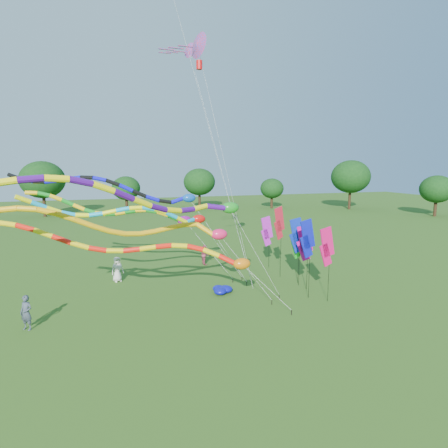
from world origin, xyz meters
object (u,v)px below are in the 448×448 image
object	(u,v)px
tube_kite_red	(155,250)
person_c	(205,255)
person_b	(26,313)
tube_kite_orange	(144,227)
person_a	(117,269)
blue_nylon_heap	(224,290)

from	to	relation	value
tube_kite_red	person_c	size ratio (longest dim) A/B	8.78
person_b	person_c	world-z (taller)	person_b
tube_kite_red	tube_kite_orange	xyz separation A→B (m)	(-0.62, -0.88, 1.46)
tube_kite_orange	person_b	bearing A→B (deg)	168.38
person_b	person_a	bearing A→B (deg)	88.05
tube_kite_red	person_a	world-z (taller)	tube_kite_red
blue_nylon_heap	tube_kite_red	bearing A→B (deg)	-154.19
tube_kite_red	person_b	size ratio (longest dim) A/B	8.13
tube_kite_orange	person_a	xyz separation A→B (m)	(-1.21, 8.00, -4.33)
person_c	person_a	bearing A→B (deg)	104.31
blue_nylon_heap	person_c	distance (m)	7.48
tube_kite_red	tube_kite_orange	distance (m)	1.81
tube_kite_red	person_a	distance (m)	7.89
blue_nylon_heap	person_b	xyz separation A→B (m)	(-11.46, -2.19, 0.70)
tube_kite_red	tube_kite_orange	size ratio (longest dim) A/B	1.02
tube_kite_orange	person_a	world-z (taller)	tube_kite_orange
tube_kite_red	person_b	bearing A→B (deg)	-163.33
person_a	person_c	xyz separation A→B (m)	(7.33, 2.64, -0.07)
tube_kite_orange	person_c	distance (m)	13.03
tube_kite_orange	person_c	xyz separation A→B (m)	(6.11, 10.63, -4.40)
person_a	person_c	size ratio (longest dim) A/B	1.08
tube_kite_red	person_c	xyz separation A→B (m)	(5.50, 9.76, -2.94)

